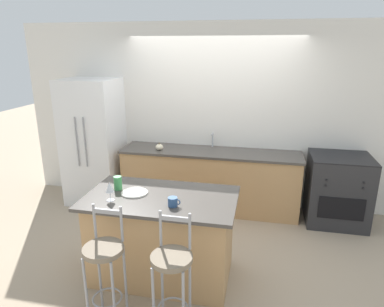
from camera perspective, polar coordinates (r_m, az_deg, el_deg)
name	(u,v)px	position (r m, az deg, el deg)	size (l,w,h in m)	color
ground_plane	(205,218)	(5.00, 2.25, -10.68)	(18.00, 18.00, 0.00)	tan
wall_back	(214,117)	(5.17, 3.68, 6.17)	(6.00, 0.07, 2.70)	silver
back_counter	(210,179)	(5.13, 3.00, -4.33)	(2.61, 0.64, 0.91)	tan
sink_faucet	(212,138)	(5.13, 3.43, 2.57)	(0.02, 0.13, 0.22)	#ADAFB5
kitchen_island	(162,236)	(3.68, -5.02, -13.58)	(1.52, 0.88, 0.92)	tan
refrigerator	(94,142)	(5.46, -16.03, 1.87)	(0.80, 0.74, 1.91)	white
oven_range	(337,189)	(5.12, 23.05, -5.53)	(0.79, 0.72, 0.96)	#28282B
bar_stool_near	(105,261)	(3.17, -14.35, -17.04)	(0.35, 0.35, 1.07)	#99999E
bar_stool_far	(172,271)	(2.98, -3.35, -18.91)	(0.35, 0.35, 1.07)	#99999E
dinner_plate	(135,192)	(3.57, -9.54, -6.43)	(0.27, 0.27, 0.02)	beige
wine_glass	(110,187)	(3.41, -13.57, -5.53)	(0.08, 0.08, 0.19)	white
coffee_mug	(173,202)	(3.25, -3.20, -8.04)	(0.12, 0.09, 0.09)	#335689
tumbler_cup	(118,183)	(3.67, -12.25, -4.83)	(0.08, 0.08, 0.14)	#3D934C
pumpkin_decoration	(159,147)	(5.02, -5.46, 1.08)	(0.11, 0.11, 0.11)	beige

